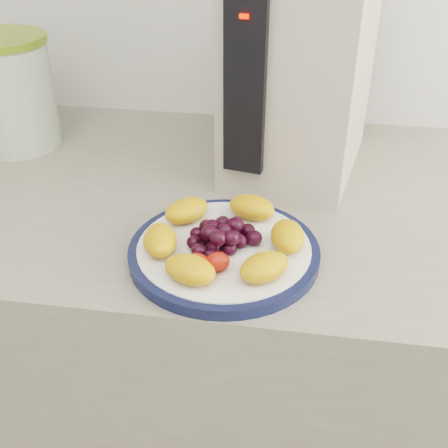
# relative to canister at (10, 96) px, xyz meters

# --- Properties ---
(counter) EXTENTS (3.50, 0.60, 0.90)m
(counter) POSITION_rel_canister_xyz_m (0.34, -0.11, -0.54)
(counter) COLOR gray
(counter) RESTS_ON floor
(cabinet_face) EXTENTS (3.48, 0.58, 0.84)m
(cabinet_face) POSITION_rel_canister_xyz_m (0.34, -0.11, -0.57)
(cabinet_face) COLOR #815F45
(cabinet_face) RESTS_ON floor
(plate_rim) EXTENTS (0.24, 0.24, 0.01)m
(plate_rim) POSITION_rel_canister_xyz_m (0.42, -0.29, -0.08)
(plate_rim) COLOR #121B3E
(plate_rim) RESTS_ON counter
(plate_face) EXTENTS (0.22, 0.22, 0.02)m
(plate_face) POSITION_rel_canister_xyz_m (0.42, -0.29, -0.08)
(plate_face) COLOR white
(plate_face) RESTS_ON counter
(canister) EXTENTS (0.19, 0.19, 0.18)m
(canister) POSITION_rel_canister_xyz_m (0.00, 0.00, 0.00)
(canister) COLOR #325914
(canister) RESTS_ON counter
(appliance_body) EXTENTS (0.23, 0.29, 0.33)m
(appliance_body) POSITION_rel_canister_xyz_m (0.49, -0.00, 0.08)
(appliance_body) COLOR beige
(appliance_body) RESTS_ON counter
(appliance_panel) EXTENTS (0.06, 0.03, 0.25)m
(appliance_panel) POSITION_rel_canister_xyz_m (0.42, -0.13, 0.08)
(appliance_panel) COLOR black
(appliance_panel) RESTS_ON appliance_body
(appliance_led) EXTENTS (0.01, 0.01, 0.01)m
(appliance_led) POSITION_rel_canister_xyz_m (0.42, -0.14, 0.18)
(appliance_led) COLOR #FF0C05
(appliance_led) RESTS_ON appliance_panel
(fruit_plate) EXTENTS (0.21, 0.21, 0.03)m
(fruit_plate) POSITION_rel_canister_xyz_m (0.41, -0.29, -0.06)
(fruit_plate) COLOR orange
(fruit_plate) RESTS_ON plate_face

